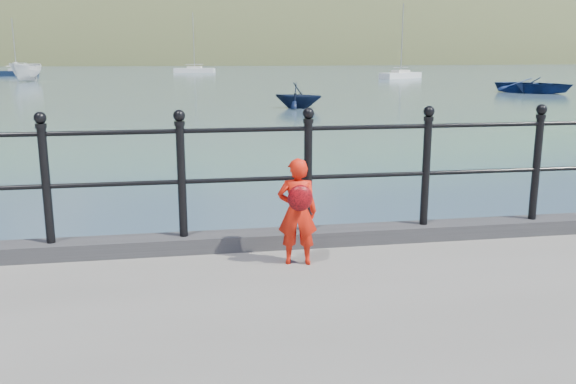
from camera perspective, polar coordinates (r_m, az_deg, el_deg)
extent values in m
plane|color=#2D4251|center=(6.46, -3.86, -13.26)|extent=(600.00, 600.00, 0.00)
cube|color=#28282B|center=(5.93, -3.87, -4.52)|extent=(60.00, 0.30, 0.15)
cylinder|color=black|center=(5.78, -3.95, 1.17)|extent=(18.00, 0.04, 0.04)
cylinder|color=black|center=(5.70, -4.03, 5.82)|extent=(18.00, 0.04, 0.04)
cylinder|color=black|center=(5.88, -21.68, 0.48)|extent=(0.08, 0.08, 1.05)
sphere|color=black|center=(5.79, -22.18, 6.44)|extent=(0.11, 0.11, 0.11)
cylinder|color=black|center=(5.75, -9.91, 0.95)|extent=(0.08, 0.08, 1.05)
sphere|color=black|center=(5.66, -10.15, 7.05)|extent=(0.11, 0.11, 0.11)
cylinder|color=black|center=(5.87, 1.88, 1.37)|extent=(0.08, 0.08, 1.05)
sphere|color=black|center=(5.78, 1.93, 7.36)|extent=(0.11, 0.11, 0.11)
cylinder|color=black|center=(6.22, 12.77, 1.71)|extent=(0.08, 0.08, 1.05)
sphere|color=black|center=(6.14, 13.06, 7.36)|extent=(0.11, 0.11, 0.11)
cylinder|color=black|center=(6.77, 22.20, 1.96)|extent=(0.08, 0.08, 1.05)
sphere|color=black|center=(6.69, 22.64, 7.14)|extent=(0.11, 0.11, 0.11)
ellipsoid|color=#333A21|center=(202.66, -4.06, 7.57)|extent=(400.00, 100.00, 88.00)
ellipsoid|color=#387026|center=(269.42, 3.19, 6.33)|extent=(600.00, 180.00, 156.00)
cube|color=silver|center=(189.93, -20.81, 12.01)|extent=(9.00, 6.00, 6.00)
cube|color=#4C4744|center=(189.97, -20.91, 13.21)|extent=(9.50, 6.50, 2.00)
cube|color=silver|center=(187.13, -13.72, 12.47)|extent=(9.00, 6.00, 6.00)
cube|color=#4C4744|center=(187.18, -13.79, 13.69)|extent=(9.50, 6.50, 2.00)
cube|color=silver|center=(187.70, -4.32, 12.78)|extent=(9.00, 6.00, 6.00)
cube|color=#4C4744|center=(187.75, -4.34, 14.00)|extent=(9.50, 6.50, 2.00)
cube|color=silver|center=(192.26, 3.92, 12.79)|extent=(9.00, 6.00, 6.00)
cube|color=#4C4744|center=(192.31, 3.94, 13.98)|extent=(9.50, 6.50, 2.00)
imported|color=red|center=(5.37, 0.88, -1.85)|extent=(0.39, 0.30, 0.96)
ellipsoid|color=red|center=(5.21, 1.15, -0.57)|extent=(0.22, 0.11, 0.23)
imported|color=navy|center=(49.64, 22.07, 9.25)|extent=(6.48, 6.94, 1.17)
imported|color=white|center=(70.15, -23.26, 10.29)|extent=(3.14, 5.70, 2.08)
imported|color=#0E1832|center=(32.99, 0.95, 9.03)|extent=(3.39, 3.27, 1.37)
cube|color=silver|center=(97.86, -8.73, 11.11)|extent=(6.51, 3.18, 0.90)
cube|color=beige|center=(97.85, -8.74, 11.40)|extent=(2.42, 1.75, 0.50)
cylinder|color=#A5A5A8|center=(97.85, -8.83, 13.81)|extent=(0.10, 0.10, 8.33)
cylinder|color=#A5A5A8|center=(97.84, -8.76, 11.73)|extent=(2.76, 0.67, 0.06)
cube|color=black|center=(89.07, -24.03, 10.02)|extent=(5.30, 1.85, 0.90)
cube|color=beige|center=(89.06, -24.06, 10.34)|extent=(1.88, 1.21, 0.50)
cylinder|color=#A5A5A8|center=(89.04, -24.25, 12.45)|extent=(0.10, 0.10, 6.67)
cylinder|color=#A5A5A8|center=(89.04, -24.09, 10.70)|extent=(2.36, 0.16, 0.06)
cube|color=white|center=(75.00, 10.48, 10.59)|extent=(6.07, 4.70, 0.90)
cube|color=beige|center=(74.98, 10.50, 10.97)|extent=(2.44, 2.14, 0.50)
cylinder|color=#A5A5A8|center=(74.98, 10.62, 13.94)|extent=(0.10, 0.10, 7.88)
cylinder|color=#A5A5A8|center=(74.97, 10.52, 11.39)|extent=(2.36, 1.53, 0.06)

